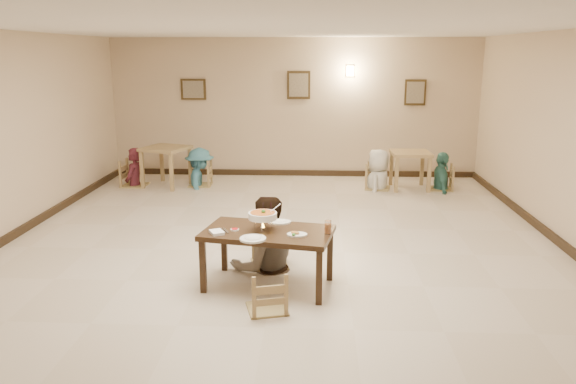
# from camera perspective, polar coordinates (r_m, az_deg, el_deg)

# --- Properties ---
(floor) EXTENTS (10.00, 10.00, 0.00)m
(floor) POSITION_cam_1_polar(r_m,az_deg,el_deg) (7.82, -0.89, -6.06)
(floor) COLOR beige
(floor) RESTS_ON ground
(ceiling) EXTENTS (10.00, 10.00, 0.00)m
(ceiling) POSITION_cam_1_polar(r_m,az_deg,el_deg) (7.35, -0.98, 16.48)
(ceiling) COLOR white
(ceiling) RESTS_ON wall_back
(wall_back) EXTENTS (10.00, 0.00, 10.00)m
(wall_back) POSITION_cam_1_polar(r_m,az_deg,el_deg) (12.39, 0.62, 8.52)
(wall_back) COLOR #CCB294
(wall_back) RESTS_ON floor
(wall_front) EXTENTS (10.00, 0.00, 10.00)m
(wall_front) POSITION_cam_1_polar(r_m,az_deg,el_deg) (2.65, -8.28, -12.52)
(wall_front) COLOR #CCB294
(wall_front) RESTS_ON floor
(baseboard_back) EXTENTS (8.00, 0.06, 0.12)m
(baseboard_back) POSITION_cam_1_polar(r_m,az_deg,el_deg) (12.58, 0.60, 1.96)
(baseboard_back) COLOR black
(baseboard_back) RESTS_ON floor
(baseboard_left) EXTENTS (0.06, 10.00, 0.12)m
(baseboard_left) POSITION_cam_1_polar(r_m,az_deg,el_deg) (8.97, -27.19, -4.60)
(baseboard_left) COLOR black
(baseboard_left) RESTS_ON floor
(baseboard_right) EXTENTS (0.06, 10.00, 0.12)m
(baseboard_right) POSITION_cam_1_polar(r_m,az_deg,el_deg) (8.52, 26.94, -5.49)
(baseboard_right) COLOR black
(baseboard_right) RESTS_ON floor
(picture_a) EXTENTS (0.55, 0.04, 0.45)m
(picture_a) POSITION_cam_1_polar(r_m,az_deg,el_deg) (12.60, -9.60, 10.24)
(picture_a) COLOR #332512
(picture_a) RESTS_ON wall_back
(picture_b) EXTENTS (0.50, 0.04, 0.60)m
(picture_b) POSITION_cam_1_polar(r_m,az_deg,el_deg) (12.31, 1.09, 10.81)
(picture_b) COLOR #332512
(picture_b) RESTS_ON wall_back
(picture_c) EXTENTS (0.45, 0.04, 0.55)m
(picture_c) POSITION_cam_1_polar(r_m,az_deg,el_deg) (12.49, 12.80, 9.83)
(picture_c) COLOR #332512
(picture_c) RESTS_ON wall_back
(wall_sconce) EXTENTS (0.16, 0.05, 0.22)m
(wall_sconce) POSITION_cam_1_polar(r_m,az_deg,el_deg) (12.31, 6.34, 12.13)
(wall_sconce) COLOR #FFD88C
(wall_sconce) RESTS_ON wall_back
(main_table) EXTENTS (1.59, 1.08, 0.69)m
(main_table) POSITION_cam_1_polar(r_m,az_deg,el_deg) (6.51, -2.06, -4.59)
(main_table) COLOR #332012
(main_table) RESTS_ON floor
(chair_far) EXTENTS (0.45, 0.45, 0.95)m
(chair_far) POSITION_cam_1_polar(r_m,az_deg,el_deg) (7.20, -1.93, -3.88)
(chair_far) COLOR tan
(chair_far) RESTS_ON floor
(chair_near) EXTENTS (0.41, 0.41, 0.87)m
(chair_near) POSITION_cam_1_polar(r_m,az_deg,el_deg) (5.97, -2.17, -8.12)
(chair_near) COLOR tan
(chair_near) RESTS_ON floor
(main_diner) EXTENTS (1.09, 0.97, 1.87)m
(main_diner) POSITION_cam_1_polar(r_m,az_deg,el_deg) (7.00, -2.39, -0.45)
(main_diner) COLOR gray
(main_diner) RESTS_ON floor
(curry_warmer) EXTENTS (0.37, 0.33, 0.30)m
(curry_warmer) POSITION_cam_1_polar(r_m,az_deg,el_deg) (6.44, -2.59, -2.44)
(curry_warmer) COLOR silver
(curry_warmer) RESTS_ON main_table
(rice_plate_far) EXTENTS (0.28, 0.28, 0.06)m
(rice_plate_far) POSITION_cam_1_polar(r_m,az_deg,el_deg) (6.76, -0.89, -3.03)
(rice_plate_far) COLOR white
(rice_plate_far) RESTS_ON main_table
(rice_plate_near) EXTENTS (0.29, 0.29, 0.07)m
(rice_plate_near) POSITION_cam_1_polar(r_m,az_deg,el_deg) (6.17, -3.59, -4.74)
(rice_plate_near) COLOR white
(rice_plate_near) RESTS_ON main_table
(fried_plate) EXTENTS (0.23, 0.23, 0.05)m
(fried_plate) POSITION_cam_1_polar(r_m,az_deg,el_deg) (6.30, 0.92, -4.30)
(fried_plate) COLOR white
(fried_plate) RESTS_ON main_table
(chili_dish) EXTENTS (0.10, 0.10, 0.02)m
(chili_dish) POSITION_cam_1_polar(r_m,az_deg,el_deg) (6.51, -5.43, -3.81)
(chili_dish) COLOR white
(chili_dish) RESTS_ON main_table
(napkin_cutlery) EXTENTS (0.24, 0.29, 0.03)m
(napkin_cutlery) POSITION_cam_1_polar(r_m,az_deg,el_deg) (6.42, -7.21, -4.08)
(napkin_cutlery) COLOR white
(napkin_cutlery) RESTS_ON main_table
(drink_glass) EXTENTS (0.08, 0.08, 0.15)m
(drink_glass) POSITION_cam_1_polar(r_m,az_deg,el_deg) (6.37, 4.08, -3.62)
(drink_glass) COLOR white
(drink_glass) RESTS_ON main_table
(bg_table_left) EXTENTS (1.04, 1.04, 0.82)m
(bg_table_left) POSITION_cam_1_polar(r_m,az_deg,el_deg) (11.73, -12.31, 3.83)
(bg_table_left) COLOR #A38455
(bg_table_left) RESTS_ON floor
(bg_table_right) EXTENTS (0.79, 0.79, 0.76)m
(bg_table_right) POSITION_cam_1_polar(r_m,az_deg,el_deg) (11.51, 12.32, 3.34)
(bg_table_right) COLOR #A38455
(bg_table_right) RESTS_ON floor
(bg_chair_ll) EXTENTS (0.48, 0.48, 1.02)m
(bg_chair_ll) POSITION_cam_1_polar(r_m,az_deg,el_deg) (11.93, -15.43, 2.99)
(bg_chair_ll) COLOR tan
(bg_chair_ll) RESTS_ON floor
(bg_chair_lr) EXTENTS (0.45, 0.45, 0.96)m
(bg_chair_lr) POSITION_cam_1_polar(r_m,az_deg,el_deg) (11.67, -8.98, 2.93)
(bg_chair_lr) COLOR tan
(bg_chair_lr) RESTS_ON floor
(bg_chair_rl) EXTENTS (0.47, 0.47, 1.00)m
(bg_chair_rl) POSITION_cam_1_polar(r_m,az_deg,el_deg) (11.41, 9.18, 2.79)
(bg_chair_rl) COLOR tan
(bg_chair_rl) RESTS_ON floor
(bg_chair_rr) EXTENTS (0.45, 0.45, 0.95)m
(bg_chair_rr) POSITION_cam_1_polar(r_m,az_deg,el_deg) (11.62, 15.39, 2.53)
(bg_chair_rr) COLOR tan
(bg_chair_rr) RESTS_ON floor
(bg_diner_a) EXTENTS (0.45, 0.62, 1.59)m
(bg_diner_a) POSITION_cam_1_polar(r_m,az_deg,el_deg) (11.88, -15.52, 4.34)
(bg_diner_a) COLOR #531D29
(bg_diner_a) RESTS_ON floor
(bg_diner_b) EXTENTS (0.75, 1.10, 1.57)m
(bg_diner_b) POSITION_cam_1_polar(r_m,az_deg,el_deg) (11.62, -9.03, 4.44)
(bg_diner_b) COLOR teal
(bg_diner_b) RESTS_ON floor
(bg_diner_c) EXTENTS (0.72, 0.90, 1.61)m
(bg_diner_c) POSITION_cam_1_polar(r_m,az_deg,el_deg) (11.36, 9.23, 4.29)
(bg_diner_c) COLOR silver
(bg_diner_c) RESTS_ON floor
(bg_diner_d) EXTENTS (0.40, 0.90, 1.52)m
(bg_diner_d) POSITION_cam_1_polar(r_m,az_deg,el_deg) (11.57, 15.48, 3.93)
(bg_diner_d) COLOR #3E7E75
(bg_diner_d) RESTS_ON floor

